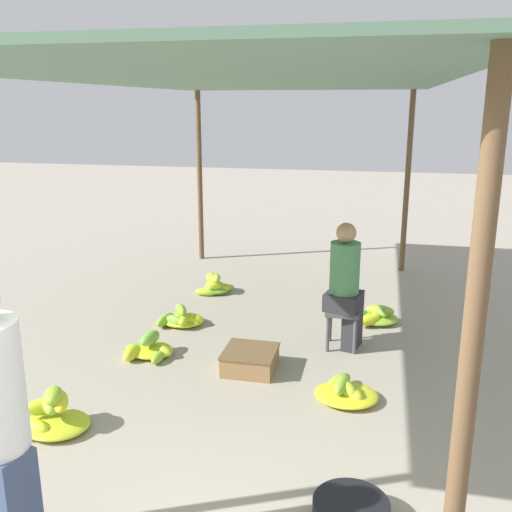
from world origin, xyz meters
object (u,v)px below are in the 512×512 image
object	(u,v)px
stool	(343,317)
banana_pile_right_0	(346,392)
banana_pile_right_1	(375,316)
crate_near	(250,360)
banana_pile_left_3	(215,286)
banana_pile_left_1	(149,349)
vendor_seated	(346,284)
banana_pile_left_0	(52,416)
banana_pile_left_2	(180,319)

from	to	relation	value
stool	banana_pile_right_0	size ratio (longest dim) A/B	0.69
banana_pile_right_1	crate_near	world-z (taller)	banana_pile_right_1
banana_pile_left_3	banana_pile_right_1	size ratio (longest dim) A/B	0.90
banana_pile_left_1	banana_pile_right_0	bearing A→B (deg)	-12.60
stool	banana_pile_right_0	bearing A→B (deg)	-84.01
vendor_seated	stool	bearing A→B (deg)	-166.56
banana_pile_left_0	vendor_seated	bearing A→B (deg)	44.66
banana_pile_left_0	banana_pile_left_2	xyz separation A→B (m)	(0.22, 2.27, -0.05)
banana_pile_left_1	banana_pile_right_1	size ratio (longest dim) A/B	0.98
banana_pile_left_0	banana_pile_left_1	size ratio (longest dim) A/B	0.97
banana_pile_left_0	banana_pile_right_1	size ratio (longest dim) A/B	0.95
banana_pile_left_2	stool	bearing A→B (deg)	-6.72
banana_pile_left_2	banana_pile_right_0	xyz separation A→B (m)	(1.96, -1.30, -0.00)
banana_pile_left_2	banana_pile_left_3	xyz separation A→B (m)	(0.06, 1.17, 0.03)
banana_pile_left_0	banana_pile_right_1	xyz separation A→B (m)	(2.39, 2.83, -0.04)
banana_pile_left_2	banana_pile_right_0	world-z (taller)	banana_pile_left_2
banana_pile_right_0	vendor_seated	bearing A→B (deg)	94.97
vendor_seated	banana_pile_left_0	size ratio (longest dim) A/B	2.53
banana_pile_left_1	crate_near	bearing A→B (deg)	-4.24
banana_pile_left_0	crate_near	distance (m)	1.84
banana_pile_left_2	banana_pile_left_1	bearing A→B (deg)	-91.96
banana_pile_right_0	crate_near	distance (m)	0.99
banana_pile_left_0	crate_near	size ratio (longest dim) A/B	1.06
stool	crate_near	world-z (taller)	stool
stool	banana_pile_right_0	xyz separation A→B (m)	(0.11, -1.08, -0.26)
banana_pile_right_1	banana_pile_left_2	bearing A→B (deg)	-165.54
banana_pile_left_0	banana_pile_right_0	distance (m)	2.39
banana_pile_left_1	crate_near	distance (m)	1.07
vendor_seated	banana_pile_left_2	bearing A→B (deg)	173.48
stool	crate_near	distance (m)	1.10
banana_pile_left_1	vendor_seated	bearing A→B (deg)	18.71
banana_pile_right_0	banana_pile_left_2	bearing A→B (deg)	146.46
banana_pile_left_2	crate_near	world-z (taller)	banana_pile_left_2
stool	banana_pile_left_1	distance (m)	1.99
vendor_seated	banana_pile_right_0	xyz separation A→B (m)	(0.09, -1.08, -0.62)
stool	crate_near	size ratio (longest dim) A/B	0.85
banana_pile_left_3	crate_near	world-z (taller)	banana_pile_left_3
banana_pile_left_3	crate_near	bearing A→B (deg)	-65.24
banana_pile_left_3	crate_near	size ratio (longest dim) A/B	1.00
banana_pile_left_0	banana_pile_left_1	world-z (taller)	banana_pile_left_0
banana_pile_left_1	banana_pile_left_2	size ratio (longest dim) A/B	1.01
banana_pile_left_0	banana_pile_right_0	size ratio (longest dim) A/B	0.86
banana_pile_left_1	banana_pile_left_2	xyz separation A→B (m)	(0.03, 0.85, 0.00)
banana_pile_right_1	banana_pile_right_0	bearing A→B (deg)	-96.47
banana_pile_left_2	banana_pile_left_3	size ratio (longest dim) A/B	1.08
banana_pile_left_1	banana_pile_left_3	bearing A→B (deg)	87.34
stool	vendor_seated	bearing A→B (deg)	13.44
banana_pile_right_0	crate_near	xyz separation A→B (m)	(-0.92, 0.36, 0.03)
stool	banana_pile_left_2	world-z (taller)	stool
banana_pile_left_3	banana_pile_right_0	world-z (taller)	banana_pile_left_3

